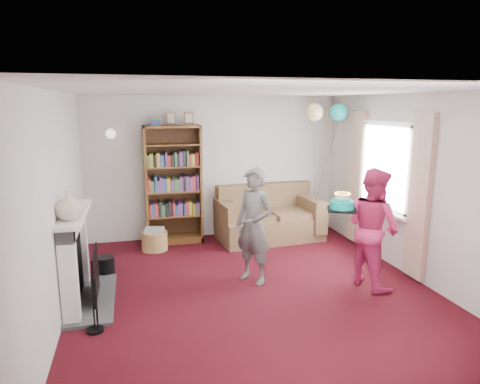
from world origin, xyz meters
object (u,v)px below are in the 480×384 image
object	(u,v)px
bookcase	(173,186)
person_magenta	(373,228)
sofa	(268,219)
person_striped	(254,226)
birthday_cake	(342,205)

from	to	relation	value
bookcase	person_magenta	world-z (taller)	bookcase
sofa	person_magenta	distance (m)	2.42
person_striped	person_magenta	bearing A→B (deg)	34.84
sofa	birthday_cake	size ratio (longest dim) A/B	5.03
bookcase	person_striped	size ratio (longest dim) A/B	1.44
person_magenta	person_striped	bearing A→B (deg)	58.86
bookcase	person_striped	distance (m)	2.20
person_striped	birthday_cake	xyz separation A→B (m)	(1.01, -0.48, 0.34)
sofa	person_magenta	world-z (taller)	person_magenta
person_striped	birthday_cake	world-z (taller)	person_striped
bookcase	birthday_cake	distance (m)	3.12
bookcase	birthday_cake	world-z (taller)	bookcase
bookcase	sofa	xyz separation A→B (m)	(1.64, -0.23, -0.63)
sofa	person_striped	xyz separation A→B (m)	(-0.78, -1.78, 0.42)
person_striped	bookcase	bearing A→B (deg)	166.88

